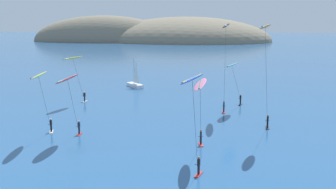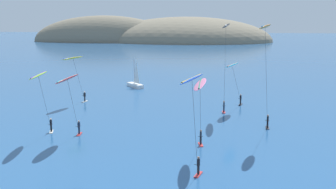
% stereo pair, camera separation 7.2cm
% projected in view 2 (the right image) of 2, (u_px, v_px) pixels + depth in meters
% --- Properties ---
extents(headland_island, '(124.25, 54.46, 26.81)m').
position_uv_depth(headland_island, '(167.00, 41.00, 221.13)').
color(headland_island, '#7A705B').
rests_on(headland_island, ground).
extents(sailboat_near, '(4.29, 5.37, 5.70)m').
position_uv_depth(sailboat_near, '(134.00, 84.00, 82.10)').
color(sailboat_near, white).
rests_on(sailboat_near, ground).
extents(kitesurfer_cyan, '(3.55, 8.41, 7.21)m').
position_uv_depth(kitesurfer_cyan, '(233.00, 69.00, 60.41)').
color(kitesurfer_cyan, '#2D2D33').
rests_on(kitesurfer_cyan, ground).
extents(kitesurfer_orange, '(2.88, 8.39, 12.99)m').
position_uv_depth(kitesurfer_orange, '(265.00, 39.00, 45.93)').
color(kitesurfer_orange, '#2D2D33').
rests_on(kitesurfer_orange, ground).
extents(kitesurfer_black, '(1.32, 6.32, 12.83)m').
position_uv_depth(kitesurfer_black, '(226.00, 33.00, 56.89)').
color(kitesurfer_black, red).
rests_on(kitesurfer_black, ground).
extents(kitesurfer_lime, '(1.77, 7.51, 7.78)m').
position_uv_depth(kitesurfer_lime, '(40.00, 80.00, 45.93)').
color(kitesurfer_lime, silver).
rests_on(kitesurfer_lime, ground).
extents(kitesurfer_yellow, '(2.72, 5.84, 7.62)m').
position_uv_depth(kitesurfer_yellow, '(74.00, 62.00, 64.86)').
color(kitesurfer_yellow, silver).
rests_on(kitesurfer_yellow, ground).
extents(kitesurfer_red, '(1.80, 6.51, 7.52)m').
position_uv_depth(kitesurfer_red, '(68.00, 83.00, 45.83)').
color(kitesurfer_red, red).
rests_on(kitesurfer_red, ground).
extents(kitesurfer_blue, '(2.48, 5.33, 9.24)m').
position_uv_depth(kitesurfer_blue, '(193.00, 88.00, 33.96)').
color(kitesurfer_blue, red).
rests_on(kitesurfer_blue, ground).
extents(kitesurfer_pink, '(1.35, 8.47, 7.93)m').
position_uv_depth(kitesurfer_pink, '(200.00, 89.00, 40.16)').
color(kitesurfer_pink, red).
rests_on(kitesurfer_pink, ground).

